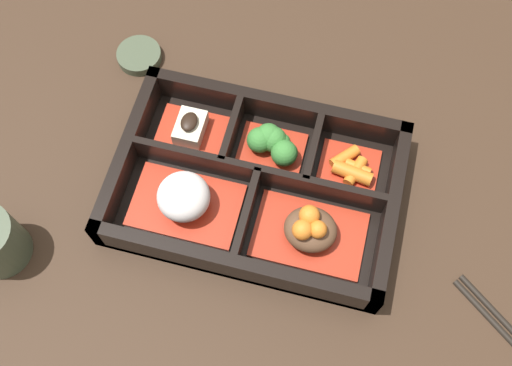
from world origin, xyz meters
TOP-DOWN VIEW (x-y plane):
  - ground_plane at (0.00, 0.00)m, footprint 3.00×3.00m
  - bento_base at (0.00, 0.00)m, footprint 0.32×0.21m
  - bento_rim at (-0.00, -0.00)m, footprint 0.32×0.21m
  - bowl_stew at (-0.07, 0.04)m, footprint 0.12×0.08m
  - bowl_rice at (0.07, 0.04)m, footprint 0.12×0.08m
  - bowl_carrots at (-0.10, -0.05)m, footprint 0.07×0.06m
  - bowl_greens at (-0.01, -0.05)m, footprint 0.08×0.06m
  - bowl_tofu at (0.09, -0.05)m, footprint 0.08×0.06m
  - sauce_dish at (0.19, -0.14)m, footprint 0.06×0.06m

SIDE VIEW (x-z plane):
  - ground_plane at x=0.00m, z-range 0.00..0.00m
  - bento_base at x=0.00m, z-range 0.00..0.01m
  - sauce_dish at x=0.19m, z-range 0.00..0.01m
  - bowl_carrots at x=-0.10m, z-range 0.01..0.03m
  - bowl_tofu at x=0.09m, z-range 0.00..0.04m
  - bento_rim at x=0.00m, z-range 0.00..0.05m
  - bowl_greens at x=-0.01m, z-range 0.01..0.05m
  - bowl_stew at x=-0.07m, z-range 0.00..0.05m
  - bowl_rice at x=0.07m, z-range 0.01..0.06m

